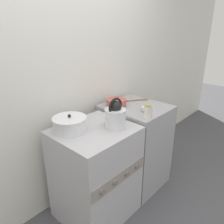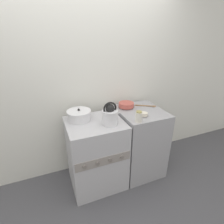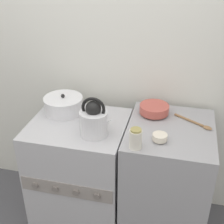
# 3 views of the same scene
# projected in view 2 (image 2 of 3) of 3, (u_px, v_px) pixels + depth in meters

# --- Properties ---
(ground_plane) EXTENTS (12.00, 12.00, 0.00)m
(ground_plane) POSITION_uv_depth(u_px,v_px,m) (105.00, 198.00, 2.17)
(ground_plane) COLOR #4C4C51
(wall_back) EXTENTS (7.00, 0.06, 2.50)m
(wall_back) POSITION_uv_depth(u_px,v_px,m) (84.00, 85.00, 2.28)
(wall_back) COLOR silver
(wall_back) RESTS_ON ground_plane
(stove) EXTENTS (0.67, 0.62, 0.91)m
(stove) POSITION_uv_depth(u_px,v_px,m) (96.00, 154.00, 2.23)
(stove) COLOR #B2B2B7
(stove) RESTS_ON ground_plane
(counter) EXTENTS (0.57, 0.66, 0.94)m
(counter) POSITION_uv_depth(u_px,v_px,m) (139.00, 141.00, 2.47)
(counter) COLOR #99999E
(counter) RESTS_ON ground_plane
(kettle) EXTENTS (0.22, 0.18, 0.27)m
(kettle) POSITION_uv_depth(u_px,v_px,m) (110.00, 115.00, 1.97)
(kettle) COLOR silver
(kettle) RESTS_ON stove
(cooking_pot) EXTENTS (0.29, 0.29, 0.15)m
(cooking_pot) POSITION_uv_depth(u_px,v_px,m) (79.00, 115.00, 2.09)
(cooking_pot) COLOR silver
(cooking_pot) RESTS_ON stove
(enamel_bowl) EXTENTS (0.21, 0.21, 0.07)m
(enamel_bowl) POSITION_uv_depth(u_px,v_px,m) (126.00, 105.00, 2.36)
(enamel_bowl) COLOR #B75147
(enamel_bowl) RESTS_ON counter
(small_ceramic_bowl) EXTENTS (0.09, 0.09, 0.05)m
(small_ceramic_bowl) POSITION_uv_depth(u_px,v_px,m) (144.00, 114.00, 2.11)
(small_ceramic_bowl) COLOR beige
(small_ceramic_bowl) RESTS_ON counter
(storage_jar) EXTENTS (0.08, 0.08, 0.13)m
(storage_jar) POSITION_uv_depth(u_px,v_px,m) (139.00, 117.00, 1.96)
(storage_jar) COLOR silver
(storage_jar) RESTS_ON counter
(wooden_spoon) EXTENTS (0.26, 0.17, 0.02)m
(wooden_spoon) POSITION_uv_depth(u_px,v_px,m) (148.00, 106.00, 2.41)
(wooden_spoon) COLOR olive
(wooden_spoon) RESTS_ON counter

